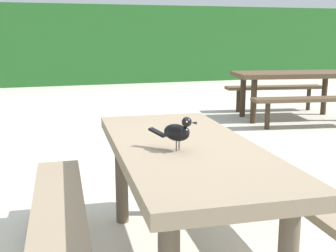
{
  "coord_description": "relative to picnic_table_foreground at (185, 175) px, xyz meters",
  "views": [
    {
      "loc": [
        -0.93,
        -2.48,
        1.34
      ],
      "look_at": [
        -0.23,
        -0.23,
        0.84
      ],
      "focal_mm": 46.89,
      "sensor_mm": 36.0,
      "label": 1
    }
  ],
  "objects": [
    {
      "name": "bird_grackle",
      "position": [
        -0.08,
        -0.13,
        0.29
      ],
      "size": [
        0.2,
        0.24,
        0.18
      ],
      "color": "black",
      "rests_on": "picnic_table_foreground"
    },
    {
      "name": "picnic_table_foreground",
      "position": [
        0.0,
        0.0,
        0.0
      ],
      "size": [
        1.78,
        1.84,
        0.74
      ],
      "color": "#84725B",
      "rests_on": "ground"
    },
    {
      "name": "picnic_table_mid_left",
      "position": [
        3.12,
        3.77,
        0.0
      ],
      "size": [
        1.96,
        1.94,
        0.74
      ],
      "color": "brown",
      "rests_on": "ground"
    },
    {
      "name": "ground_plane",
      "position": [
        0.14,
        0.26,
        -0.56
      ],
      "size": [
        60.0,
        60.0,
        0.0
      ],
      "primitive_type": "plane",
      "color": "beige"
    },
    {
      "name": "hedge_wall",
      "position": [
        0.14,
        10.28,
        0.48
      ],
      "size": [
        28.0,
        1.88,
        2.06
      ],
      "primitive_type": "cube",
      "color": "#235B23",
      "rests_on": "ground"
    }
  ]
}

